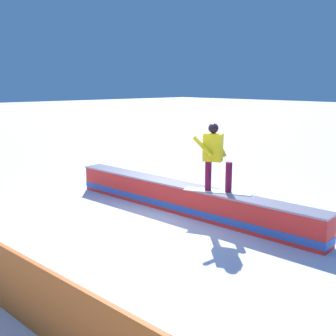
# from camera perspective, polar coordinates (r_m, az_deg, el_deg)

# --- Properties ---
(ground_plane) EXTENTS (120.00, 120.00, 0.00)m
(ground_plane) POSITION_cam_1_polar(r_m,az_deg,el_deg) (9.79, 2.20, -6.19)
(ground_plane) COLOR white
(grind_box) EXTENTS (6.96, 1.09, 0.68)m
(grind_box) POSITION_cam_1_polar(r_m,az_deg,el_deg) (9.70, 2.21, -4.44)
(grind_box) COLOR red
(grind_box) RESTS_ON ground_plane
(snowboarder) EXTENTS (1.47, 0.93, 1.49)m
(snowboarder) POSITION_cam_1_polar(r_m,az_deg,el_deg) (8.88, 6.46, 1.81)
(snowboarder) COLOR silver
(snowboarder) RESTS_ON grind_box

